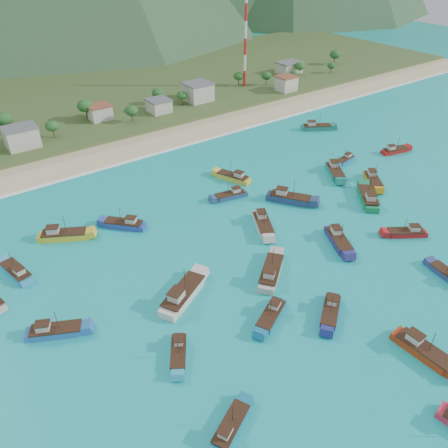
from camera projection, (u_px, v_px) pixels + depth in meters
ground at (288, 264)px, 97.95m from camera, size 600.00×600.00×0.00m
beach at (132, 147)px, 151.03m from camera, size 400.00×18.00×1.20m
land at (71, 100)px, 192.02m from camera, size 400.00×110.00×2.40m
surf_line at (145, 156)px, 144.65m from camera, size 400.00×2.50×0.08m
village at (144, 106)px, 172.69m from camera, size 204.54×28.79×7.02m
vegetation at (86, 116)px, 161.65m from camera, size 271.61×25.96×8.27m
radio_tower at (245, 38)px, 192.68m from camera, size 1.20×1.20×42.02m
boat_0 at (368, 198)px, 120.25m from camera, size 10.93×12.01×7.42m
boat_1 at (179, 353)px, 76.87m from camera, size 6.84×8.64×5.11m
boat_2 at (406, 233)px, 106.95m from camera, size 9.60×7.69×5.69m
boat_3 at (55, 331)px, 80.71m from camera, size 10.53×7.33×6.06m
boat_4 at (423, 351)px, 76.83m from camera, size 3.75×11.28×6.59m
boat_5 at (124, 225)px, 109.91m from camera, size 9.42×9.78×6.19m
boat_7 at (395, 151)px, 146.82m from camera, size 10.12×5.01×5.75m
boat_8 at (373, 181)px, 129.00m from camera, size 8.98×10.53×6.36m
boat_9 at (338, 241)px, 104.13m from camera, size 7.81×11.28×6.49m
boat_10 at (448, 276)px, 93.81m from camera, size 4.29×9.53×5.44m
boat_11 at (63, 235)px, 105.77m from camera, size 11.84×8.64×6.87m
boat_12 at (345, 160)px, 141.03m from camera, size 8.71×4.01×4.96m
boat_13 at (317, 128)px, 163.55m from camera, size 11.45×8.62×6.68m
boat_15 at (230, 427)px, 65.30m from camera, size 9.18×6.35×5.28m
boat_16 at (330, 312)px, 84.89m from camera, size 9.59×7.98×5.75m
boat_17 at (17, 272)px, 94.67m from camera, size 5.00×10.40×5.91m
boat_20 at (233, 178)px, 130.66m from camera, size 6.96×11.08×6.31m
boat_22 at (289, 199)px, 120.15m from camera, size 10.08×12.14×7.27m
boat_24 at (230, 196)px, 122.05m from camera, size 9.81×4.51×5.59m
boat_25 at (271, 316)px, 84.09m from camera, size 9.84×6.86×5.67m
boat_28 at (271, 273)px, 94.24m from camera, size 11.60×10.21×7.08m
boat_29 at (263, 224)px, 109.77m from camera, size 8.22×11.58×6.69m
boat_30 at (183, 295)px, 88.31m from camera, size 13.28×9.66×7.71m
boat_33 at (335, 172)px, 133.54m from camera, size 9.14×11.46×6.79m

